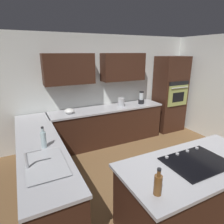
# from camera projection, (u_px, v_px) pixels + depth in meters

# --- Properties ---
(ground_plane) EXTENTS (14.00, 14.00, 0.00)m
(ground_plane) POSITION_uv_depth(u_px,v_px,m) (153.00, 178.00, 3.51)
(ground_plane) COLOR brown
(wall_back) EXTENTS (6.00, 0.44, 2.60)m
(wall_back) POSITION_uv_depth(u_px,v_px,m) (103.00, 84.00, 4.80)
(wall_back) COLOR silver
(wall_back) RESTS_ON ground
(lower_cabinets_back) EXTENTS (2.80, 0.60, 0.86)m
(lower_cabinets_back) POSITION_uv_depth(u_px,v_px,m) (108.00, 126.00, 4.81)
(lower_cabinets_back) COLOR #381E14
(lower_cabinets_back) RESTS_ON ground
(countertop_back) EXTENTS (2.84, 0.64, 0.04)m
(countertop_back) POSITION_uv_depth(u_px,v_px,m) (108.00, 109.00, 4.68)
(countertop_back) COLOR #B2B2B7
(countertop_back) RESTS_ON lower_cabinets_back
(lower_cabinets_side) EXTENTS (0.60, 2.90, 0.86)m
(lower_cabinets_side) POSITION_uv_depth(u_px,v_px,m) (42.00, 167.00, 3.08)
(lower_cabinets_side) COLOR #381E14
(lower_cabinets_side) RESTS_ON ground
(countertop_side) EXTENTS (0.64, 2.94, 0.04)m
(countertop_side) POSITION_uv_depth(u_px,v_px,m) (39.00, 142.00, 2.95)
(countertop_side) COLOR #B2B2B7
(countertop_side) RESTS_ON lower_cabinets_side
(island_base) EXTENTS (1.88, 0.83, 0.86)m
(island_base) POSITION_uv_depth(u_px,v_px,m) (192.00, 194.00, 2.50)
(island_base) COLOR #381E14
(island_base) RESTS_ON ground
(island_top) EXTENTS (1.96, 0.91, 0.04)m
(island_top) POSITION_uv_depth(u_px,v_px,m) (196.00, 164.00, 2.37)
(island_top) COLOR #B2B2B7
(island_top) RESTS_ON island_base
(wall_oven) EXTENTS (0.80, 0.66, 2.09)m
(wall_oven) POSITION_uv_depth(u_px,v_px,m) (170.00, 94.00, 5.45)
(wall_oven) COLOR #381E14
(wall_oven) RESTS_ON ground
(sink_unit) EXTENTS (0.46, 0.70, 0.23)m
(sink_unit) POSITION_uv_depth(u_px,v_px,m) (45.00, 164.00, 2.29)
(sink_unit) COLOR #515456
(sink_unit) RESTS_ON countertop_side
(cooktop) EXTENTS (0.76, 0.56, 0.03)m
(cooktop) POSITION_uv_depth(u_px,v_px,m) (196.00, 162.00, 2.36)
(cooktop) COLOR black
(cooktop) RESTS_ON island_top
(blender) EXTENTS (0.15, 0.15, 0.32)m
(blender) POSITION_uv_depth(u_px,v_px,m) (141.00, 98.00, 5.00)
(blender) COLOR black
(blender) RESTS_ON countertop_back
(mixing_bowl) EXTENTS (0.21, 0.21, 0.12)m
(mixing_bowl) POSITION_uv_depth(u_px,v_px,m) (69.00, 111.00, 4.22)
(mixing_bowl) COLOR white
(mixing_bowl) RESTS_ON countertop_back
(kettle) EXTENTS (0.16, 0.16, 0.21)m
(kettle) POSITION_uv_depth(u_px,v_px,m) (121.00, 102.00, 4.75)
(kettle) COLOR #B7BABF
(kettle) RESTS_ON countertop_back
(dish_soap_bottle) EXTENTS (0.07, 0.07, 0.31)m
(dish_soap_bottle) POSITION_uv_depth(u_px,v_px,m) (44.00, 139.00, 2.70)
(dish_soap_bottle) COLOR silver
(dish_soap_bottle) RESTS_ON countertop_side
(oil_bottle) EXTENTS (0.08, 0.08, 0.28)m
(oil_bottle) POSITION_uv_depth(u_px,v_px,m) (158.00, 184.00, 1.80)
(oil_bottle) COLOR brown
(oil_bottle) RESTS_ON island_top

